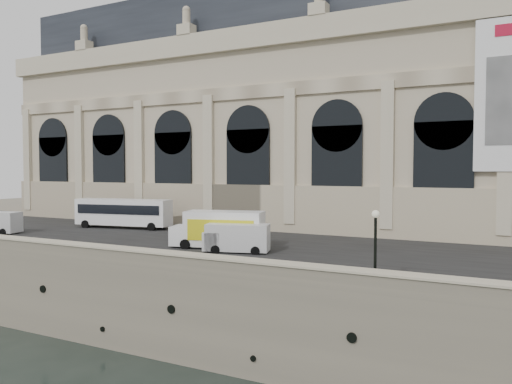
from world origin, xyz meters
The scene contains 9 objects.
ground centered at (0.00, 0.00, 0.00)m, with size 260.00×260.00×0.00m, color black.
quay centered at (0.00, 35.00, 3.00)m, with size 160.00×70.00×6.00m, color gray.
street centered at (0.00, 14.00, 6.03)m, with size 160.00×24.00×0.06m, color #2D2D2D.
parapet centered at (0.00, 0.60, 6.62)m, with size 160.00×1.40×1.21m.
museum centered at (-5.98, 30.86, 19.72)m, with size 69.00×18.70×29.10m.
bus_left centered at (-17.32, 16.96, 7.86)m, with size 11.47×4.19×3.31m.
van_c centered at (1.80, 8.52, 7.18)m, with size 5.53×3.34×2.31m.
box_truck centered at (-0.33, 9.82, 7.59)m, with size 8.19×4.31×3.15m.
lamp_right centered at (14.69, 2.13, 8.18)m, with size 0.45×0.45×4.38m.
Camera 1 is at (21.47, -25.99, 12.70)m, focal length 35.00 mm.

